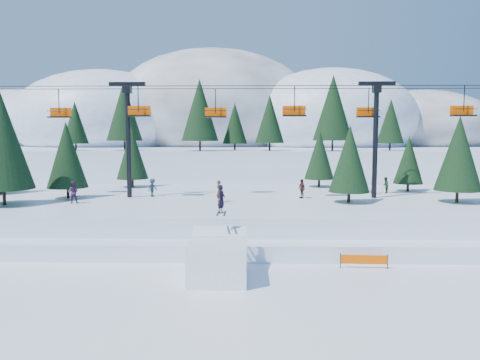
{
  "coord_description": "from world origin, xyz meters",
  "views": [
    {
      "loc": [
        1.78,
        -23.75,
        7.97
      ],
      "look_at": [
        1.22,
        6.0,
        5.2
      ],
      "focal_mm": 35.0,
      "sensor_mm": 36.0,
      "label": 1
    }
  ],
  "objects_px": {
    "chairlift": "(252,121)",
    "banner_near": "(364,260)",
    "banner_far": "(414,254)",
    "jump_kicker": "(218,258)"
  },
  "relations": [
    {
      "from": "chairlift",
      "to": "banner_far",
      "type": "xyz_separation_m",
      "value": [
        10.18,
        -12.51,
        -8.78
      ]
    },
    {
      "from": "banner_far",
      "to": "chairlift",
      "type": "bearing_deg",
      "value": 129.13
    },
    {
      "from": "banner_near",
      "to": "chairlift",
      "type": "bearing_deg",
      "value": 115.61
    },
    {
      "from": "banner_far",
      "to": "banner_near",
      "type": "bearing_deg",
      "value": -157.54
    },
    {
      "from": "jump_kicker",
      "to": "banner_near",
      "type": "height_order",
      "value": "jump_kicker"
    },
    {
      "from": "jump_kicker",
      "to": "banner_far",
      "type": "bearing_deg",
      "value": 16.63
    },
    {
      "from": "chairlift",
      "to": "banner_near",
      "type": "bearing_deg",
      "value": -64.39
    },
    {
      "from": "chairlift",
      "to": "banner_near",
      "type": "xyz_separation_m",
      "value": [
        6.69,
        -13.95,
        -8.78
      ]
    },
    {
      "from": "jump_kicker",
      "to": "banner_far",
      "type": "relative_size",
      "value": 1.92
    },
    {
      "from": "banner_far",
      "to": "jump_kicker",
      "type": "bearing_deg",
      "value": -163.37
    }
  ]
}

